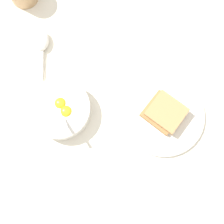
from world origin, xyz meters
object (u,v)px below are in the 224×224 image
egg_bowl (60,109)px  toast_plate (163,115)px  soup_spoon (41,46)px  toast_sandwich (164,112)px

egg_bowl → toast_plate: bearing=-2.2°
soup_spoon → toast_sandwich: bearing=-28.9°
toast_sandwich → egg_bowl: bearing=178.7°
toast_sandwich → soup_spoon: (-0.33, 0.18, -0.01)m
egg_bowl → soup_spoon: (-0.06, 0.18, -0.01)m
soup_spoon → egg_bowl: bearing=-70.6°
toast_plate → egg_bowl: bearing=177.8°
toast_plate → toast_sandwich: bearing=85.3°
toast_plate → soup_spoon: soup_spoon is taller
egg_bowl → toast_sandwich: 0.27m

